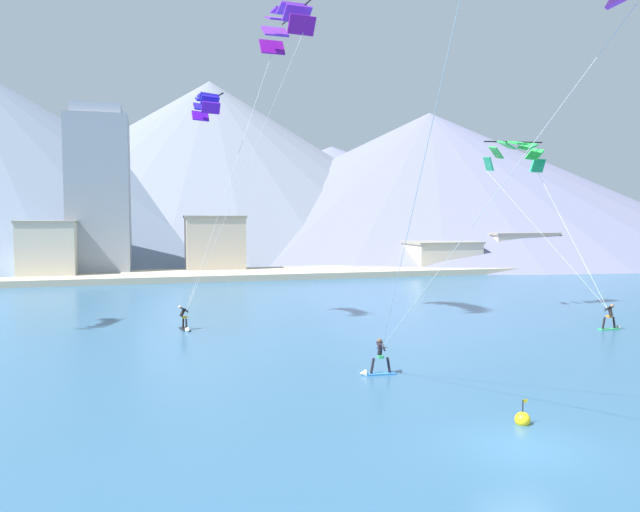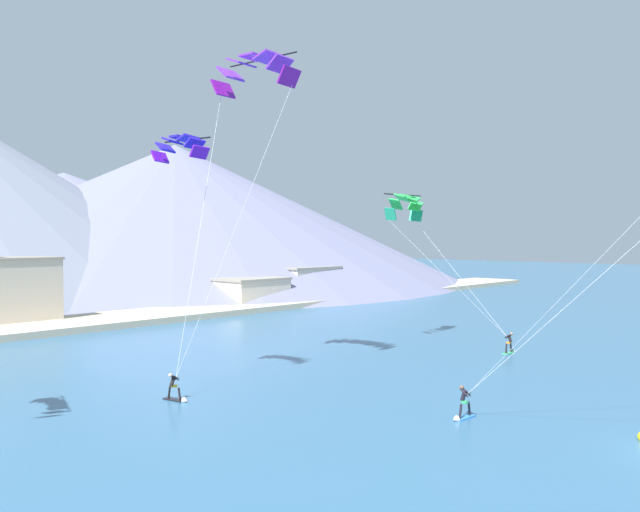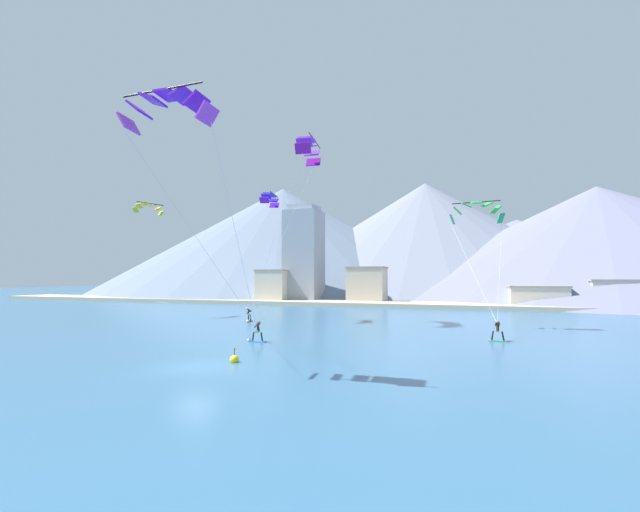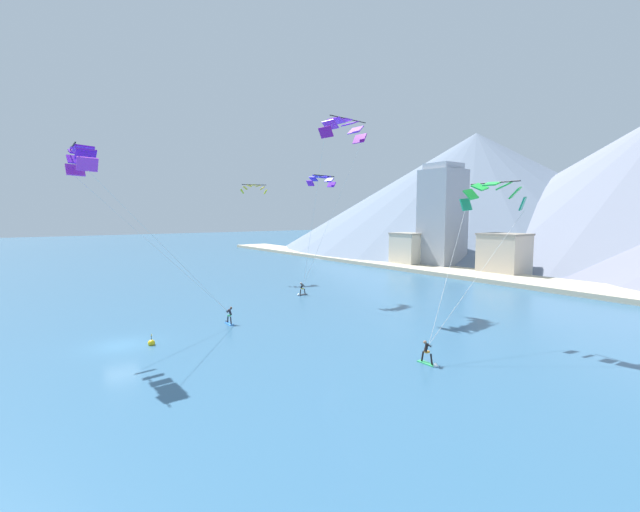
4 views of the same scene
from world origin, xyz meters
TOP-DOWN VIEW (x-y plane):
  - ground_plane at (0.00, 0.00)m, footprint 400.00×400.00m
  - kitesurfer_near_lead at (-1.43, 9.86)m, footprint 1.76×0.60m
  - kitesurfer_near_trail at (17.26, 16.61)m, footprint 1.74×0.64m
  - kitesurfer_mid_center at (-9.56, 23.43)m, footprint 0.79×1.78m
  - parafoil_kite_near_lead at (-0.70, -1.95)m, footprint 5.85×12.51m
  - parafoil_kite_near_trail at (15.75, 25.77)m, footprint 5.46×10.14m
  - parafoil_kite_mid_center at (-2.61, 24.72)m, footprint 8.22×6.56m
  - parafoil_kite_distant_high_outer at (-25.78, 25.04)m, footprint 2.14×4.33m
  - parafoil_kite_distant_low_drift at (-7.85, 25.46)m, footprint 1.84×4.20m
  - race_marker_buoy at (1.30, 2.04)m, footprint 0.56×0.56m
  - shoreline_strip at (0.00, 56.23)m, footprint 180.00×10.00m
  - shore_building_harbour_front at (-4.17, 60.98)m, footprint 7.38×5.99m
  - shore_building_promenade_mid at (25.56, 58.53)m, footprint 9.13×6.53m
  - shore_building_quay_east at (38.12, 59.92)m, footprint 9.92×4.87m
  - shore_building_quay_west at (-22.92, 57.72)m, footprint 6.35×4.90m
  - highrise_tower at (-17.70, 61.51)m, footprint 7.00×7.00m
  - mountain_peak_west_ridge at (1.00, 124.93)m, footprint 118.45×118.45m
  - mountain_peak_central_summit at (46.97, 109.52)m, footprint 123.29×123.29m
  - mountain_peak_east_shoulder at (-45.01, 111.05)m, footprint 120.02×120.02m
  - mountain_peak_far_spur at (28.87, 123.75)m, footprint 127.26×127.26m

SIDE VIEW (x-z plane):
  - ground_plane at x=0.00m, z-range 0.00..0.00m
  - race_marker_buoy at x=1.30m, z-range -0.35..0.67m
  - shoreline_strip at x=0.00m, z-range 0.00..0.70m
  - kitesurfer_mid_center at x=-9.56m, z-range -0.35..1.33m
  - kitesurfer_near_lead at x=-1.43m, z-range -0.36..1.38m
  - kitesurfer_near_trail at x=17.26m, z-range -0.34..1.45m
  - shore_building_promenade_mid at x=25.56m, z-range 0.01..3.83m
  - shore_building_quay_east at x=38.12m, z-range 0.01..4.88m
  - shore_building_quay_west at x=-22.92m, z-range 0.01..6.76m
  - shore_building_harbour_front at x=-4.17m, z-range 0.01..7.26m
  - highrise_tower at x=-17.70m, z-range -0.21..19.99m
  - mountain_peak_far_spur at x=28.87m, z-range 0.00..23.06m
  - parafoil_kite_near_trail at x=15.75m, z-range 6.24..18.03m
  - parafoil_kite_distant_high_outer at x=-25.78m, z-range 13.93..15.40m
  - parafoil_kite_near_lead at x=-0.70m, z-range 7.57..21.76m
  - mountain_peak_central_summit at x=46.97m, z-range 0.00..29.39m
  - parafoil_kite_distant_low_drift at x=-7.85m, z-range 14.10..15.61m
  - mountain_peak_east_shoulder at x=-45.01m, z-range 0.00..35.39m
  - mountain_peak_west_ridge at x=1.00m, z-range 0.00..36.83m
  - parafoil_kite_mid_center at x=-2.61m, z-range 10.28..30.16m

